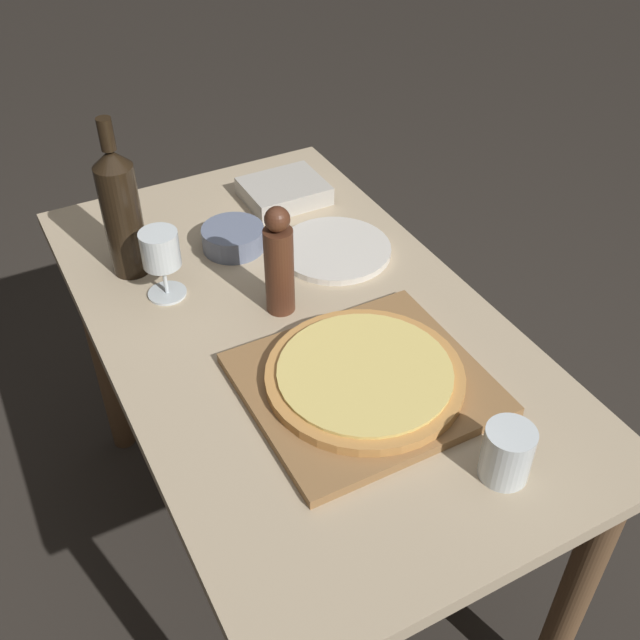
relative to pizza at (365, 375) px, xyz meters
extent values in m
plane|color=#2D2823|center=(-0.02, 0.22, -0.77)|extent=(12.00, 12.00, 0.00)
cube|color=tan|center=(-0.02, 0.22, -0.04)|extent=(0.70, 1.22, 0.03)
cylinder|color=brown|center=(0.27, -0.33, -0.42)|extent=(0.06, 0.06, 0.71)
cylinder|color=brown|center=(-0.31, 0.76, -0.42)|extent=(0.06, 0.06, 0.71)
cylinder|color=brown|center=(0.27, 0.76, -0.42)|extent=(0.06, 0.06, 0.71)
cube|color=olive|center=(0.00, 0.00, -0.02)|extent=(0.39, 0.35, 0.02)
cylinder|color=#C68947|center=(0.00, 0.00, 0.00)|extent=(0.33, 0.33, 0.02)
cylinder|color=#E0C66B|center=(0.00, 0.00, 0.01)|extent=(0.29, 0.29, 0.01)
cylinder|color=black|center=(-0.24, 0.52, 0.09)|extent=(0.08, 0.08, 0.23)
cone|color=black|center=(-0.24, 0.52, 0.22)|extent=(0.08, 0.08, 0.03)
cylinder|color=black|center=(-0.24, 0.52, 0.27)|extent=(0.03, 0.03, 0.06)
cylinder|color=#4C2819|center=(-0.03, 0.26, 0.06)|extent=(0.05, 0.05, 0.18)
sphere|color=#4C2819|center=(-0.03, 0.26, 0.17)|extent=(0.05, 0.05, 0.05)
cylinder|color=silver|center=(-0.21, 0.40, -0.03)|extent=(0.08, 0.08, 0.00)
cylinder|color=silver|center=(-0.21, 0.40, 0.01)|extent=(0.01, 0.01, 0.07)
cylinder|color=silver|center=(-0.21, 0.40, 0.08)|extent=(0.07, 0.07, 0.07)
cylinder|color=slate|center=(-0.03, 0.49, -0.01)|extent=(0.13, 0.13, 0.05)
cylinder|color=silver|center=(0.09, -0.25, 0.02)|extent=(0.08, 0.08, 0.09)
cylinder|color=silver|center=(0.15, 0.38, -0.02)|extent=(0.24, 0.24, 0.01)
cube|color=#BCB7AD|center=(0.15, 0.62, -0.01)|extent=(0.18, 0.15, 0.04)
camera|label=1|loc=(-0.49, -0.76, 0.87)|focal=42.00mm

